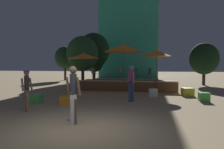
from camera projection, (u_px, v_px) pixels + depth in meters
The scene contains 24 objects.
ground_plane at pixel (79, 130), 6.24m from camera, with size 120.00×120.00×0.00m, color tan.
wooden_deck at pixel (128, 85), 16.54m from camera, with size 7.13×2.47×0.77m.
patio_umbrella_0 at pixel (123, 48), 14.83m from camera, with size 2.67×2.67×3.37m.
patio_umbrella_1 at pixel (156, 53), 14.59m from camera, with size 2.04×2.04×2.96m.
patio_umbrella_2 at pixel (84, 56), 15.85m from camera, with size 2.32×2.32×2.80m.
cube_seat_0 at pixel (66, 100), 10.35m from camera, with size 0.81×0.81×0.42m.
cube_seat_1 at pixel (36, 99), 10.65m from camera, with size 0.59×0.59×0.44m.
cube_seat_2 at pixel (153, 93), 12.82m from camera, with size 0.54×0.54×0.47m.
cube_seat_3 at pixel (204, 97), 11.17m from camera, with size 0.51×0.51×0.45m.
cube_seat_4 at pixel (188, 92), 13.28m from camera, with size 0.76×0.76×0.47m.
person_0 at pixel (131, 81), 11.02m from camera, with size 0.42×0.43×1.84m.
person_1 at pixel (27, 89), 8.72m from camera, with size 0.39×0.37×1.65m.
person_2 at pixel (73, 92), 6.75m from camera, with size 0.54×0.31×1.82m.
bistro_chair_0 at pixel (94, 72), 16.92m from camera, with size 0.48×0.48×0.90m.
bistro_chair_1 at pixel (149, 73), 15.81m from camera, with size 0.46×0.46×0.90m.
bistro_chair_2 at pixel (119, 72), 17.13m from camera, with size 0.41×0.41×0.90m.
bistro_chair_3 at pixel (135, 73), 15.65m from camera, with size 0.46×0.45×0.90m.
frisbee_disc at pixel (70, 119), 7.36m from camera, with size 0.26×0.26×0.03m.
background_tree_0 at pixel (94, 62), 28.06m from camera, with size 2.36×2.36×3.58m.
background_tree_1 at pixel (65, 58), 27.14m from camera, with size 2.51×2.51×4.21m.
background_tree_2 at pixel (204, 59), 20.37m from camera, with size 2.68×2.68×3.95m.
background_tree_3 at pixel (94, 50), 25.72m from camera, with size 3.74×3.74×5.67m.
background_tree_4 at pixel (82, 54), 22.97m from camera, with size 3.33×3.33×4.94m.
distant_building at pixel (129, 31), 33.03m from camera, with size 8.63×3.90×14.21m.
Camera 1 is at (2.11, -5.88, 1.84)m, focal length 35.00 mm.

